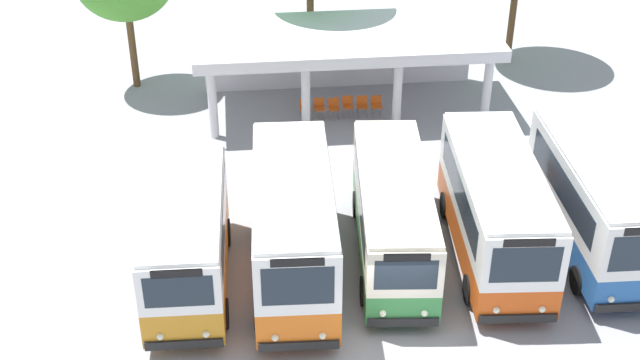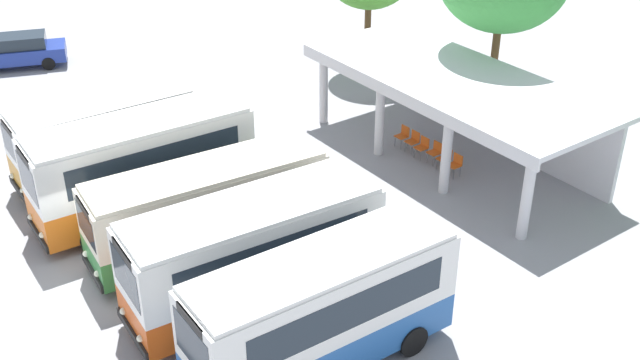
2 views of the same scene
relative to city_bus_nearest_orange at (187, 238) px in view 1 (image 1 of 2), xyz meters
name	(u,v)px [view 1 (image 1 of 2)]	position (x,y,z in m)	size (l,w,h in m)	color
ground_plane	(389,341)	(5.59, -3.17, -1.74)	(180.00, 180.00, 0.00)	#939399
city_bus_nearest_orange	(187,238)	(0.00, 0.00, 0.00)	(2.49, 6.68, 3.14)	black
city_bus_second_in_row	(293,225)	(3.17, 0.04, 0.20)	(2.68, 7.55, 3.54)	black
city_bus_middle_cream	(393,213)	(6.35, 0.77, -0.08)	(2.80, 7.80, 2.98)	black
city_bus_fourth_amber	(496,207)	(9.52, 0.48, 0.11)	(2.88, 7.56, 3.35)	black
city_bus_fifth_blue	(594,200)	(12.70, 0.54, 0.12)	(2.43, 7.30, 3.38)	black
terminal_canopy	(344,46)	(6.24, 11.96, 0.85)	(12.33, 5.13, 3.40)	silver
waiting_chair_end_by_column	(305,107)	(4.47, 10.59, -1.22)	(0.45, 0.45, 0.86)	slate
waiting_chair_second_from_end	(319,106)	(5.07, 10.60, -1.22)	(0.45, 0.45, 0.86)	slate
waiting_chair_middle_seat	(334,106)	(5.66, 10.54, -1.22)	(0.45, 0.45, 0.86)	slate
waiting_chair_fourth_seat	(348,104)	(6.26, 10.66, -1.22)	(0.45, 0.45, 0.86)	slate
waiting_chair_fifth_seat	(362,104)	(6.86, 10.61, -1.22)	(0.45, 0.45, 0.86)	slate
waiting_chair_far_end_seat	(376,104)	(7.45, 10.57, -1.22)	(0.45, 0.45, 0.86)	slate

